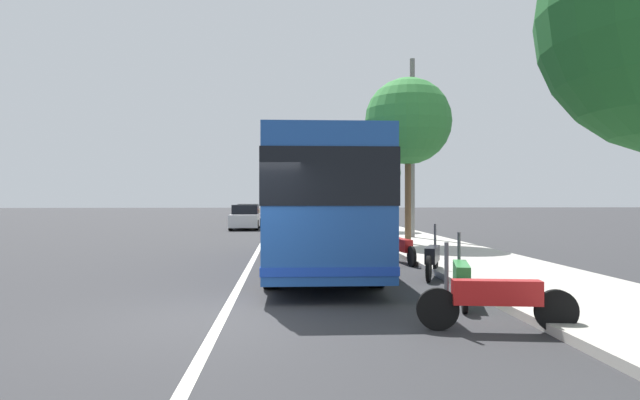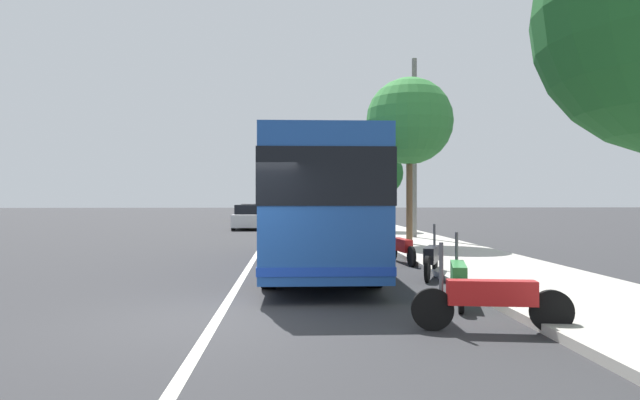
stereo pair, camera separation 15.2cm
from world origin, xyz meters
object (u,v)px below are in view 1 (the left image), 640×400
(motorcycle_by_tree, at_px, (402,247))
(car_side_street, at_px, (245,218))
(car_oncoming, at_px, (309,221))
(roadside_tree_far_block, at_px, (377,174))
(car_behind_bus, at_px, (248,213))
(motorcycle_angled, at_px, (496,298))
(roadside_tree_mid_block, at_px, (408,122))
(motorcycle_nearest_curb, at_px, (461,278))
(utility_pole, at_px, (412,149))
(coach_bus, at_px, (316,200))
(car_ahead_same_lane, at_px, (294,209))
(motorcycle_far_end, at_px, (432,258))

(motorcycle_by_tree, distance_m, car_side_street, 19.05)
(car_oncoming, distance_m, roadside_tree_far_block, 4.72)
(roadside_tree_far_block, bearing_deg, car_behind_bus, 25.23)
(motorcycle_angled, bearing_deg, roadside_tree_mid_block, -89.50)
(motorcycle_nearest_curb, height_order, car_side_street, car_side_street)
(utility_pole, bearing_deg, motorcycle_angled, 170.37)
(roadside_tree_mid_block, bearing_deg, roadside_tree_far_block, -1.96)
(coach_bus, bearing_deg, motorcycle_angled, -163.15)
(motorcycle_nearest_curb, relative_size, roadside_tree_mid_block, 0.33)
(car_behind_bus, xyz_separation_m, utility_pole, (-22.49, -8.96, 3.42))
(coach_bus, bearing_deg, car_behind_bus, 8.10)
(coach_bus, xyz_separation_m, motorcycle_angled, (-7.32, -2.10, -1.38))
(motorcycle_by_tree, height_order, roadside_tree_far_block, roadside_tree_far_block)
(coach_bus, height_order, car_behind_bus, coach_bus)
(utility_pole, bearing_deg, car_behind_bus, 21.72)
(car_behind_bus, distance_m, car_ahead_same_lane, 15.50)
(car_oncoming, bearing_deg, roadside_tree_mid_block, -163.63)
(utility_pole, bearing_deg, car_oncoming, 34.71)
(car_ahead_same_lane, bearing_deg, utility_pole, -176.56)
(roadside_tree_mid_block, distance_m, utility_pole, 3.71)
(car_oncoming, bearing_deg, utility_pole, -147.92)
(car_behind_bus, bearing_deg, motorcycle_by_tree, 9.70)
(motorcycle_by_tree, distance_m, roadside_tree_mid_block, 6.89)
(motorcycle_far_end, xyz_separation_m, car_behind_bus, (33.89, 6.69, 0.25))
(motorcycle_by_tree, height_order, car_side_street, car_side_street)
(motorcycle_by_tree, xyz_separation_m, utility_pole, (8.59, -2.39, 3.67))
(coach_bus, xyz_separation_m, motorcycle_far_end, (-2.16, -2.64, -1.39))
(motorcycle_far_end, bearing_deg, car_oncoming, 28.69)
(motorcycle_by_tree, distance_m, utility_pole, 9.64)
(car_behind_bus, bearing_deg, car_side_street, 0.90)
(motorcycle_angled, relative_size, car_side_street, 0.52)
(car_behind_bus, height_order, car_side_street, car_side_street)
(car_oncoming, bearing_deg, car_side_street, 47.87)
(car_oncoming, xyz_separation_m, roadside_tree_mid_block, (-9.85, -3.39, 4.24))
(roadside_tree_mid_block, height_order, roadside_tree_far_block, roadside_tree_mid_block)
(motorcycle_nearest_curb, bearing_deg, car_ahead_same_lane, 17.33)
(car_side_street, bearing_deg, motorcycle_far_end, 15.82)
(motorcycle_angled, xyz_separation_m, car_side_street, (26.09, 5.44, 0.23))
(coach_bus, distance_m, motorcycle_by_tree, 2.95)
(motorcycle_far_end, xyz_separation_m, utility_pole, (11.40, -2.27, 3.66))
(car_behind_bus, height_order, roadside_tree_mid_block, roadside_tree_mid_block)
(motorcycle_nearest_curb, relative_size, car_ahead_same_lane, 0.53)
(motorcycle_angled, relative_size, roadside_tree_mid_block, 0.34)
(motorcycle_by_tree, relative_size, car_oncoming, 0.49)
(car_side_street, bearing_deg, motorcycle_nearest_curb, 13.02)
(motorcycle_by_tree, xyz_separation_m, car_ahead_same_lane, (45.99, 2.33, 0.23))
(motorcycle_by_tree, height_order, car_behind_bus, car_behind_bus)
(motorcycle_by_tree, bearing_deg, motorcycle_nearest_curb, 171.46)
(motorcycle_far_end, relative_size, car_side_street, 0.46)
(motorcycle_nearest_curb, bearing_deg, motorcycle_angled, -170.21)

